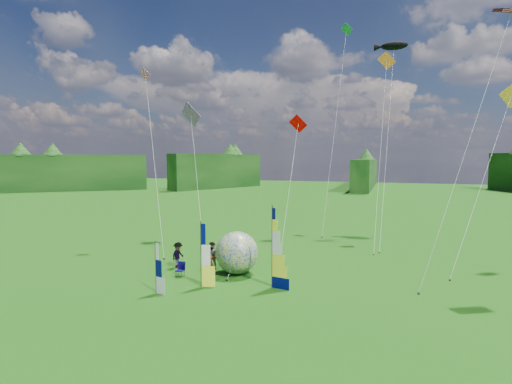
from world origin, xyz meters
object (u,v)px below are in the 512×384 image
(spectator_a, at_px, (210,263))
(camp_chair, at_px, (180,269))
(bol_inflatable, at_px, (237,253))
(spectator_b, at_px, (213,256))
(feather_banner_main, at_px, (272,248))
(spectator_c, at_px, (178,255))
(spectator_d, at_px, (237,250))
(side_banner_left, at_px, (201,255))
(side_banner_far, at_px, (156,268))
(kite_whale, at_px, (388,126))

(spectator_a, relative_size, camp_chair, 1.63)
(bol_inflatable, height_order, spectator_b, bol_inflatable)
(feather_banner_main, bearing_deg, camp_chair, -169.77)
(spectator_c, bearing_deg, spectator_d, -47.04)
(side_banner_left, bearing_deg, spectator_a, 91.49)
(spectator_c, height_order, spectator_d, spectator_d)
(side_banner_left, xyz_separation_m, bol_inflatable, (0.98, 3.17, -0.49))
(spectator_c, bearing_deg, side_banner_far, -157.03)
(spectator_c, height_order, kite_whale, kite_whale)
(spectator_b, xyz_separation_m, spectator_d, (0.93, 2.11, -0.01))
(side_banner_left, xyz_separation_m, spectator_c, (-3.38, 3.18, -0.99))
(side_banner_left, xyz_separation_m, kite_whale, (9.89, 18.64, 8.61))
(side_banner_far, bearing_deg, spectator_c, 120.21)
(spectator_b, bearing_deg, spectator_a, -74.24)
(side_banner_far, bearing_deg, bol_inflatable, 73.75)
(bol_inflatable, bearing_deg, spectator_d, 111.30)
(feather_banner_main, relative_size, spectator_d, 2.52)
(spectator_a, xyz_separation_m, spectator_d, (0.62, 3.26, 0.16))
(feather_banner_main, height_order, spectator_d, feather_banner_main)
(camp_chair, bearing_deg, side_banner_far, -89.82)
(side_banner_far, xyz_separation_m, spectator_a, (1.25, 4.26, -0.67))
(bol_inflatable, height_order, spectator_c, bol_inflatable)
(spectator_a, height_order, spectator_d, spectator_d)
(feather_banner_main, height_order, spectator_a, feather_banner_main)
(spectator_a, relative_size, kite_whale, 0.07)
(side_banner_far, relative_size, kite_whale, 0.14)
(side_banner_far, xyz_separation_m, camp_chair, (-0.29, 3.17, -0.96))
(bol_inflatable, distance_m, spectator_c, 4.38)
(camp_chair, bearing_deg, spectator_b, 56.04)
(spectator_b, bearing_deg, feather_banner_main, -24.91)
(side_banner_left, xyz_separation_m, side_banner_far, (-1.88, -1.83, -0.44))
(bol_inflatable, bearing_deg, side_banner_far, -119.75)
(side_banner_far, relative_size, spectator_c, 1.62)
(spectator_d, bearing_deg, spectator_a, 117.05)
(feather_banner_main, bearing_deg, spectator_a, 176.59)
(bol_inflatable, bearing_deg, feather_banner_main, -33.04)
(bol_inflatable, relative_size, spectator_a, 1.81)
(spectator_a, height_order, spectator_b, spectator_b)
(spectator_c, distance_m, kite_whale, 22.53)
(camp_chair, bearing_deg, spectator_c, 118.19)
(feather_banner_main, distance_m, spectator_c, 7.73)
(feather_banner_main, bearing_deg, kite_whale, 82.47)
(feather_banner_main, distance_m, side_banner_left, 4.17)
(side_banner_far, xyz_separation_m, spectator_d, (1.87, 7.52, -0.51))
(spectator_b, relative_size, camp_chair, 2.00)
(spectator_d, relative_size, kite_whale, 0.09)
(spectator_a, bearing_deg, side_banner_far, -128.18)
(camp_chair, xyz_separation_m, kite_whale, (12.07, 17.30, 10.02))
(camp_chair, distance_m, kite_whale, 23.35)
(feather_banner_main, bearing_deg, spectator_d, 142.92)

